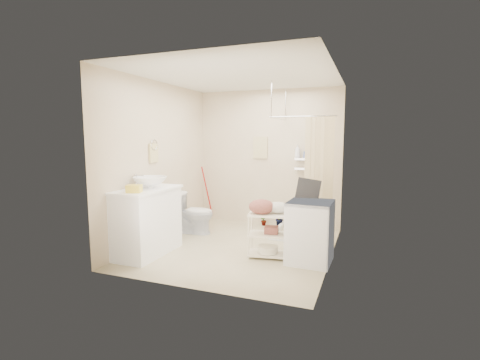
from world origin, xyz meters
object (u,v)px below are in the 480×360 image
(vanity, at_px, (146,221))
(toilet, at_px, (193,213))
(washing_machine, at_px, (310,232))
(laundry_rack, at_px, (268,231))

(vanity, xyz_separation_m, toilet, (0.12, 1.22, -0.12))
(washing_machine, bearing_deg, toilet, 163.26)
(toilet, xyz_separation_m, laundry_rack, (1.59, -0.74, 0.01))
(vanity, relative_size, washing_machine, 1.30)
(washing_machine, bearing_deg, vanity, -166.17)
(vanity, distance_m, washing_machine, 2.35)
(vanity, xyz_separation_m, laundry_rack, (1.71, 0.48, -0.10))
(vanity, relative_size, toilet, 1.50)
(washing_machine, xyz_separation_m, laundry_rack, (-0.59, -0.02, -0.04))
(washing_machine, height_order, laundry_rack, washing_machine)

